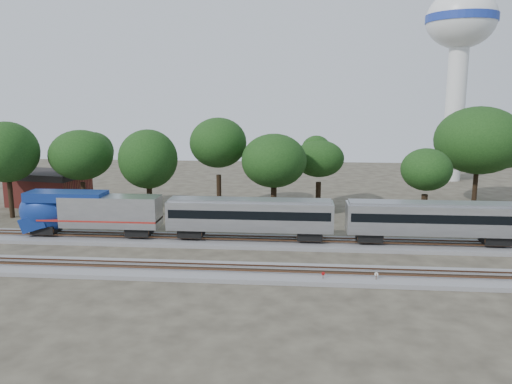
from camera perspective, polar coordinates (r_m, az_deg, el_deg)
ground at (r=50.17m, az=0.94°, el=-7.90°), size 160.00×160.00×0.00m
track_far at (r=55.83m, az=1.38°, el=-5.75°), size 160.00×5.00×0.73m
track_near at (r=46.34m, az=0.58°, el=-9.22°), size 160.00×5.00×0.73m
train at (r=56.81m, az=19.68°, el=-2.83°), size 94.94×3.28×4.83m
switch_stand_red at (r=44.70m, az=7.67°, el=-9.49°), size 0.30×0.16×1.01m
switch_stand_white at (r=45.33m, az=13.58°, el=-9.36°), size 0.34×0.06×1.06m
switch_lever at (r=44.58m, az=7.03°, el=-10.20°), size 0.58×0.48×0.30m
water_tower at (r=105.71m, az=22.28°, el=15.76°), size 13.06×13.06×36.16m
brick_building at (r=81.95m, az=-22.57°, el=0.41°), size 11.79×9.30×5.09m
tree_0 at (r=74.28m, az=-26.61°, el=4.10°), size 9.10×9.10×12.82m
tree_1 at (r=73.14m, az=-19.37°, el=4.00°), size 8.41×8.41×11.85m
tree_2 at (r=68.85m, az=-12.23°, el=3.68°), size 8.05×8.05×11.34m
tree_3 at (r=70.31m, az=-4.33°, el=5.63°), size 10.02×10.02×14.13m
tree_4 at (r=66.07m, az=2.06°, el=3.58°), size 7.99×7.99×11.27m
tree_5 at (r=72.57m, az=7.22°, el=3.79°), size 7.54×7.54×10.63m
tree_6 at (r=67.38m, az=18.89°, el=2.43°), size 7.13×7.13×10.06m
tree_7 at (r=79.95m, az=24.11°, el=5.40°), size 10.11×10.11×14.25m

